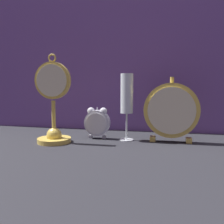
{
  "coord_description": "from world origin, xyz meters",
  "views": [
    {
      "loc": [
        0.18,
        -0.77,
        0.21
      ],
      "look_at": [
        0.0,
        0.08,
        0.11
      ],
      "focal_mm": 40.0,
      "sensor_mm": 36.0,
      "label": 1
    }
  ],
  "objects": [
    {
      "name": "pocket_watch_on_stand",
      "position": [
        -0.2,
        0.04,
        0.11
      ],
      "size": [
        0.13,
        0.12,
        0.31
      ],
      "color": "gold",
      "rests_on": "ground_plane"
    },
    {
      "name": "mantel_clock_silver",
      "position": [
        0.2,
        0.13,
        0.11
      ],
      "size": [
        0.19,
        0.04,
        0.23
      ],
      "color": "gold",
      "rests_on": "ground_plane"
    },
    {
      "name": "alarm_clock_twin_bell",
      "position": [
        -0.07,
        0.14,
        0.07
      ],
      "size": [
        0.1,
        0.03,
        0.12
      ],
      "color": "silver",
      "rests_on": "ground_plane"
    },
    {
      "name": "ground_plane",
      "position": [
        0.0,
        0.0,
        0.0
      ],
      "size": [
        4.0,
        4.0,
        0.0
      ],
      "primitive_type": "plane",
      "color": "#232328"
    },
    {
      "name": "champagne_flute",
      "position": [
        0.04,
        0.13,
        0.16
      ],
      "size": [
        0.05,
        0.05,
        0.25
      ],
      "color": "silver",
      "rests_on": "ground_plane"
    },
    {
      "name": "fabric_backdrop_drape",
      "position": [
        0.0,
        0.33,
        0.34
      ],
      "size": [
        1.53,
        0.01,
        0.68
      ],
      "primitive_type": "cube",
      "color": "#6B478E",
      "rests_on": "ground_plane"
    }
  ]
}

